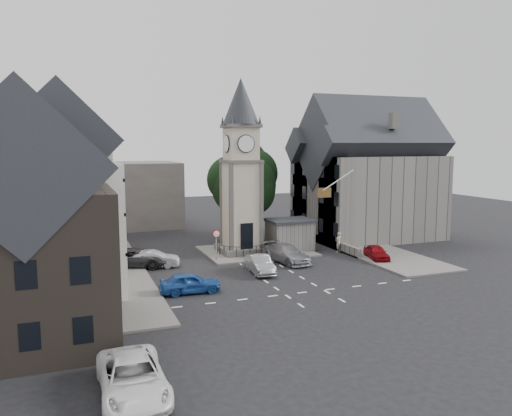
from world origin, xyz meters
name	(u,v)px	position (x,y,z in m)	size (l,w,h in m)	color
ground	(274,273)	(0.00, 0.00, 0.00)	(120.00, 120.00, 0.00)	black
pavement_west	(106,269)	(-12.50, 6.00, 0.07)	(6.00, 30.00, 0.14)	#595651
pavement_east	(351,244)	(12.00, 8.00, 0.07)	(6.00, 26.00, 0.14)	#595651
central_island	(256,251)	(1.50, 8.00, 0.08)	(10.00, 8.00, 0.16)	#595651
road_markings	(305,292)	(0.00, -5.50, 0.01)	(20.00, 8.00, 0.01)	silver
clock_tower	(241,167)	(0.00, 7.99, 8.12)	(4.86, 4.86, 16.25)	#4C4944
stone_shelter	(290,235)	(4.80, 7.50, 1.55)	(4.30, 3.30, 3.08)	slate
town_tree	(244,176)	(2.00, 13.00, 6.97)	(7.20, 7.20, 10.80)	black
warning_sign_post	(216,239)	(-3.20, 5.43, 2.03)	(0.70, 0.19, 2.85)	black
terrace_pink	(64,182)	(-15.50, 16.00, 6.58)	(8.10, 7.60, 12.80)	#CA8A8D
terrace_cream	(63,189)	(-15.50, 8.00, 6.58)	(8.10, 7.60, 12.80)	beige
terrace_tudor	(63,205)	(-15.50, 0.00, 6.19)	(8.10, 7.60, 12.00)	silver
building_sw_stone	(30,243)	(-17.00, -9.00, 5.35)	(8.60, 7.60, 10.40)	#3E352F
backdrop_west	(96,196)	(-12.00, 28.00, 4.00)	(20.00, 10.00, 8.00)	#4C4944
east_building	(366,181)	(15.59, 11.00, 6.26)	(14.40, 11.40, 12.60)	slate
east_boundary_wall	(318,238)	(9.20, 10.00, 0.45)	(0.40, 16.00, 0.90)	slate
flagpole	(338,180)	(8.00, 4.00, 7.00)	(3.68, 0.10, 2.74)	white
car_west_blue	(190,283)	(-7.50, -2.78, 0.72)	(1.70, 4.22, 1.44)	#1C4A9D
car_west_silver	(154,259)	(-8.68, 5.45, 0.70)	(1.48, 4.25, 1.40)	#B3B6BC
car_west_grey	(136,258)	(-10.02, 6.07, 0.78)	(2.59, 5.61, 1.56)	#29292B
car_island_silver	(260,264)	(-1.00, 0.60, 0.72)	(1.52, 4.35, 1.43)	gray
car_island_east	(287,254)	(2.50, 3.11, 0.77)	(2.17, 5.33, 1.55)	gray
car_east_red	(377,252)	(10.47, 1.24, 0.64)	(1.51, 3.76, 1.28)	maroon
van_sw_white	(133,378)	(-13.00, -16.00, 0.79)	(2.61, 5.67, 1.57)	white
pedestrian	(338,242)	(8.82, 5.14, 0.96)	(0.70, 0.46, 1.93)	#A39387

